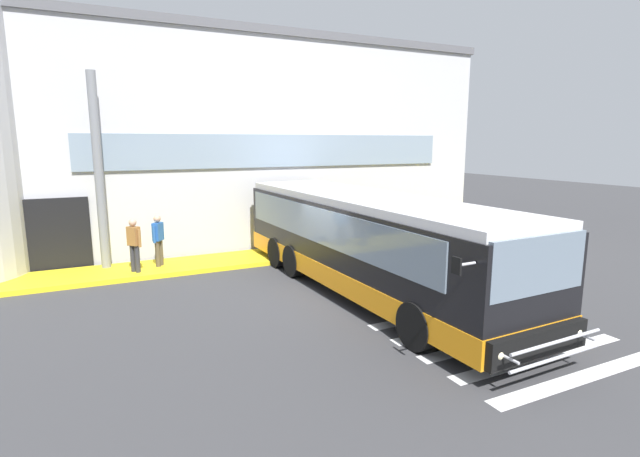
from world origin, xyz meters
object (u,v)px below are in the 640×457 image
entry_support_column (99,172)px  passenger_by_doorway (158,238)px  bus_main_foreground (366,245)px  passenger_near_column (134,243)px

entry_support_column → passenger_by_doorway: entry_support_column is taller
entry_support_column → bus_main_foreground: bearing=-40.3°
passenger_near_column → passenger_by_doorway: same height
entry_support_column → passenger_by_doorway: 2.71m
bus_main_foreground → entry_support_column: bearing=139.7°
entry_support_column → bus_main_foreground: 8.64m
entry_support_column → bus_main_foreground: size_ratio=0.53×
entry_support_column → passenger_near_column: bearing=-51.9°
passenger_near_column → passenger_by_doorway: size_ratio=1.00×
bus_main_foreground → passenger_by_doorway: size_ratio=6.89×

